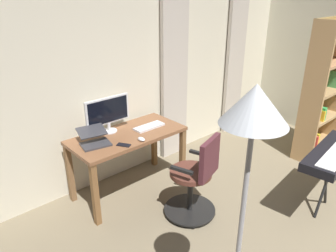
{
  "coord_description": "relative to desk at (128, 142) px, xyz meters",
  "views": [
    {
      "loc": [
        2.52,
        -0.04,
        2.26
      ],
      "look_at": [
        0.59,
        -2.18,
        1.02
      ],
      "focal_mm": 34.1,
      "sensor_mm": 36.0,
      "label": 1
    }
  ],
  "objects": [
    {
      "name": "piano_keyboard",
      "position": [
        -1.34,
        1.73,
        0.06
      ],
      "size": [
        1.06,
        0.43,
        0.77
      ],
      "rotation": [
        0.0,
        0.0,
        0.11
      ],
      "color": "black",
      "rests_on": "ground"
    },
    {
      "name": "computer_keyboard",
      "position": [
        -0.29,
        0.03,
        0.12
      ],
      "size": [
        0.38,
        0.14,
        0.02
      ],
      "primitive_type": "cube",
      "color": "silver",
      "rests_on": "desk"
    },
    {
      "name": "curtain_right_panel",
      "position": [
        -1.06,
        -0.35,
        0.68
      ],
      "size": [
        0.45,
        0.06,
        2.65
      ],
      "primitive_type": "cube",
      "color": "#BCB2A6",
      "rests_on": "ground"
    },
    {
      "name": "laptop",
      "position": [
        0.41,
        -0.02,
        0.16
      ],
      "size": [
        0.35,
        0.36,
        0.15
      ],
      "rotation": [
        0.0,
        0.0,
        -0.2
      ],
      "color": "#333338",
      "rests_on": "desk"
    },
    {
      "name": "bookshelf",
      "position": [
        -2.57,
        1.0,
        0.33
      ],
      "size": [
        0.77,
        0.3,
        1.93
      ],
      "color": "#AB8253",
      "rests_on": "ground"
    },
    {
      "name": "computer_monitor",
      "position": [
        0.11,
        -0.2,
        0.34
      ],
      "size": [
        0.55,
        0.18,
        0.41
      ],
      "color": "silver",
      "rests_on": "desk"
    },
    {
      "name": "floor_lamp",
      "position": [
        0.54,
        1.93,
        0.94
      ],
      "size": [
        0.35,
        0.35,
        1.84
      ],
      "color": "black",
      "rests_on": "ground"
    },
    {
      "name": "back_room_partition",
      "position": [
        -0.67,
        -0.46,
        0.77
      ],
      "size": [
        5.44,
        0.1,
        2.82
      ],
      "primitive_type": "cube",
      "color": "beige",
      "rests_on": "ground"
    },
    {
      "name": "cell_phone_by_monitor",
      "position": [
        0.2,
        0.21,
        0.11
      ],
      "size": [
        0.13,
        0.16,
        0.01
      ],
      "primitive_type": "cube",
      "rotation": [
        0.0,
        0.0,
        0.53
      ],
      "color": "black",
      "rests_on": "desk"
    },
    {
      "name": "office_chair",
      "position": [
        -0.24,
        0.84,
        -0.2
      ],
      "size": [
        0.56,
        0.56,
        0.94
      ],
      "rotation": [
        0.0,
        0.0,
        3.43
      ],
      "color": "black",
      "rests_on": "ground"
    },
    {
      "name": "desk",
      "position": [
        0.0,
        0.0,
        0.0
      ],
      "size": [
        1.3,
        0.63,
        0.75
      ],
      "color": "brown",
      "rests_on": "ground"
    },
    {
      "name": "curtain_left_panel",
      "position": [
        -2.4,
        -0.35,
        0.68
      ],
      "size": [
        0.4,
        0.06,
        2.65
      ],
      "primitive_type": "cube",
      "color": "#BCB2A6",
      "rests_on": "ground"
    },
    {
      "name": "computer_mouse",
      "position": [
        -0.01,
        0.25,
        0.13
      ],
      "size": [
        0.06,
        0.1,
        0.04
      ],
      "primitive_type": "ellipsoid",
      "color": "white",
      "rests_on": "desk"
    }
  ]
}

